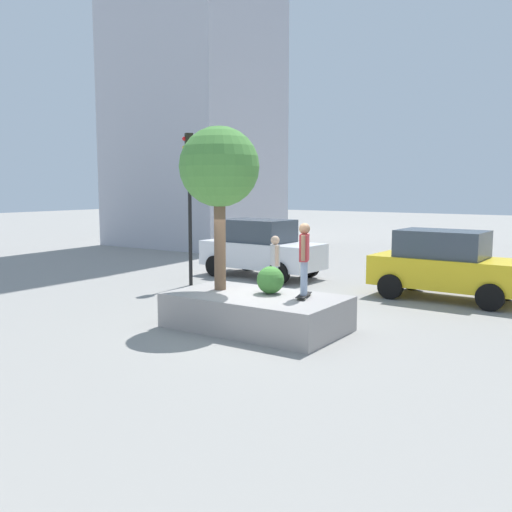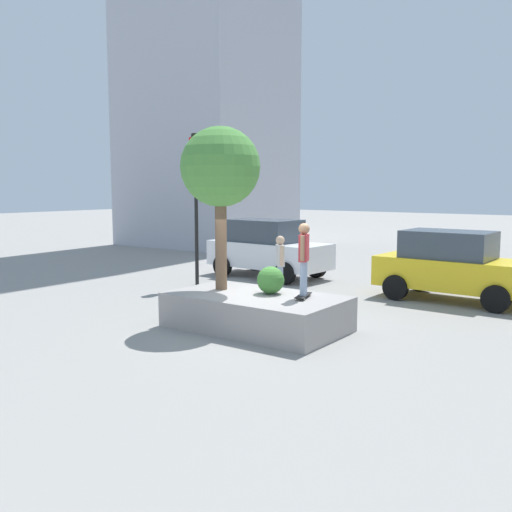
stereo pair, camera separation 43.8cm
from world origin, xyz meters
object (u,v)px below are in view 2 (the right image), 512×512
at_px(planter_ledge, 256,312).
at_px(plaza_tree, 220,169).
at_px(skateboarder, 304,254).
at_px(police_car, 268,248).
at_px(sedan_parked, 453,265).
at_px(skateboard, 303,296).
at_px(traffic_light_median, 196,184).
at_px(passerby_with_bag, 280,260).

xyz_separation_m(planter_ledge, plaza_tree, (-1.10, 0.08, 3.29)).
relative_size(skateboarder, police_car, 0.35).
bearing_deg(sedan_parked, skateboarder, -105.65).
xyz_separation_m(police_car, sedan_parked, (6.80, -0.47, -0.04)).
height_order(skateboard, sedan_parked, sedan_parked).
height_order(skateboarder, traffic_light_median, traffic_light_median).
xyz_separation_m(plaza_tree, traffic_light_median, (-3.97, 3.51, -0.32)).
xyz_separation_m(planter_ledge, passerby_with_bag, (-2.02, 4.05, 0.63)).
bearing_deg(traffic_light_median, planter_ledge, -35.34).
xyz_separation_m(skateboarder, passerby_with_bag, (-3.10, 3.73, -0.77)).
bearing_deg(skateboard, planter_ledge, -163.76).
bearing_deg(passerby_with_bag, plaza_tree, -76.92).
bearing_deg(traffic_light_median, skateboarder, -28.07).
bearing_deg(sedan_parked, skateboard, -105.65).
distance_m(planter_ledge, passerby_with_bag, 4.57).
height_order(skateboard, skateboarder, skateboarder).
height_order(planter_ledge, skateboard, skateboard).
relative_size(sedan_parked, passerby_with_bag, 2.47).
height_order(skateboard, passerby_with_bag, passerby_with_bag).
bearing_deg(police_car, skateboard, -49.43).
xyz_separation_m(plaza_tree, skateboard, (2.18, 0.23, -2.84)).
height_order(police_car, passerby_with_bag, police_car).
height_order(sedan_parked, passerby_with_bag, sedan_parked).
height_order(skateboard, traffic_light_median, traffic_light_median).
bearing_deg(plaza_tree, planter_ledge, -4.19).
bearing_deg(plaza_tree, passerby_with_bag, 103.08).
bearing_deg(police_car, skateboarder, -49.43).
bearing_deg(traffic_light_median, plaza_tree, -41.53).
relative_size(police_car, sedan_parked, 1.05).
xyz_separation_m(planter_ledge, skateboard, (1.08, 0.31, 0.45)).
bearing_deg(skateboard, plaza_tree, -173.87).
distance_m(skateboarder, sedan_parked, 5.90).
relative_size(skateboard, sedan_parked, 0.19).
xyz_separation_m(police_car, traffic_light_median, (-0.92, -2.82, 2.31)).
xyz_separation_m(planter_ledge, sedan_parked, (2.66, 5.95, 0.63)).
distance_m(planter_ledge, traffic_light_median, 6.89).
relative_size(skateboarder, traffic_light_median, 0.32).
height_order(skateboard, police_car, police_car).
bearing_deg(skateboarder, traffic_light_median, 151.93).
bearing_deg(passerby_with_bag, skateboard, -50.25).
bearing_deg(police_car, planter_ledge, -57.14).
xyz_separation_m(sedan_parked, passerby_with_bag, (-4.68, -1.91, 0.00)).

